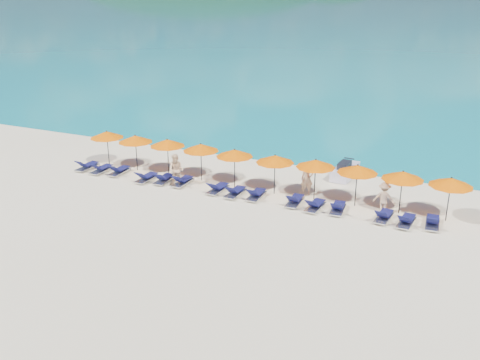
% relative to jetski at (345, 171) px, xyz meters
% --- Properties ---
extents(ground, '(1400.00, 1400.00, 0.00)m').
position_rel_jetski_xyz_m(ground, '(-4.12, -9.09, -0.40)').
color(ground, beige).
extents(headland_main, '(374.00, 242.00, 126.50)m').
position_rel_jetski_xyz_m(headland_main, '(-304.12, 530.91, -38.40)').
color(headland_main, black).
rests_on(headland_main, ground).
extents(headland_small, '(162.00, 126.00, 85.50)m').
position_rel_jetski_xyz_m(headland_small, '(-154.12, 550.91, -35.40)').
color(headland_small, black).
rests_on(headland_small, ground).
extents(jetski, '(1.18, 2.81, 0.98)m').
position_rel_jetski_xyz_m(jetski, '(0.00, 0.00, 0.00)').
color(jetski, silver).
rests_on(jetski, ground).
extents(beachgoer_a, '(0.80, 0.71, 1.83)m').
position_rel_jetski_xyz_m(beachgoer_a, '(-1.20, -3.68, 0.51)').
color(beachgoer_a, '#DFB186').
rests_on(beachgoer_a, ground).
extents(beachgoer_b, '(0.96, 0.62, 1.88)m').
position_rel_jetski_xyz_m(beachgoer_b, '(-8.39, -5.50, 0.53)').
color(beachgoer_b, '#DFB186').
rests_on(beachgoer_b, ground).
extents(beachgoer_c, '(1.08, 0.53, 1.65)m').
position_rel_jetski_xyz_m(beachgoer_c, '(3.09, -4.50, 0.42)').
color(beachgoer_c, '#DFB186').
rests_on(beachgoer_c, ground).
extents(umbrella_0, '(2.10, 2.10, 2.28)m').
position_rel_jetski_xyz_m(umbrella_0, '(-14.28, -4.04, 1.61)').
color(umbrella_0, black).
rests_on(umbrella_0, ground).
extents(umbrella_1, '(2.10, 2.10, 2.28)m').
position_rel_jetski_xyz_m(umbrella_1, '(-12.07, -4.12, 1.61)').
color(umbrella_1, black).
rests_on(umbrella_1, ground).
extents(umbrella_2, '(2.10, 2.10, 2.28)m').
position_rel_jetski_xyz_m(umbrella_2, '(-9.83, -4.04, 1.61)').
color(umbrella_2, black).
rests_on(umbrella_2, ground).
extents(umbrella_3, '(2.10, 2.10, 2.28)m').
position_rel_jetski_xyz_m(umbrella_3, '(-7.54, -4.07, 1.61)').
color(umbrella_3, black).
rests_on(umbrella_3, ground).
extents(umbrella_4, '(2.10, 2.10, 2.28)m').
position_rel_jetski_xyz_m(umbrella_4, '(-5.30, -4.25, 1.61)').
color(umbrella_4, black).
rests_on(umbrella_4, ground).
extents(umbrella_5, '(2.10, 2.10, 2.28)m').
position_rel_jetski_xyz_m(umbrella_5, '(-2.85, -4.32, 1.61)').
color(umbrella_5, black).
rests_on(umbrella_5, ground).
extents(umbrella_6, '(2.10, 2.10, 2.28)m').
position_rel_jetski_xyz_m(umbrella_6, '(-0.62, -4.15, 1.61)').
color(umbrella_6, black).
rests_on(umbrella_6, ground).
extents(umbrella_7, '(2.10, 2.10, 2.28)m').
position_rel_jetski_xyz_m(umbrella_7, '(1.59, -4.14, 1.61)').
color(umbrella_7, black).
rests_on(umbrella_7, ground).
extents(umbrella_8, '(2.10, 2.10, 2.28)m').
position_rel_jetski_xyz_m(umbrella_8, '(3.84, -4.18, 1.61)').
color(umbrella_8, black).
rests_on(umbrella_8, ground).
extents(umbrella_9, '(2.10, 2.10, 2.28)m').
position_rel_jetski_xyz_m(umbrella_9, '(6.08, -4.18, 1.61)').
color(umbrella_9, black).
rests_on(umbrella_9, ground).
extents(lounger_0, '(0.67, 1.72, 0.66)m').
position_rel_jetski_xyz_m(lounger_0, '(-14.97, -5.35, -0.17)').
color(lounger_0, silver).
rests_on(lounger_0, ground).
extents(lounger_1, '(0.66, 1.72, 0.66)m').
position_rel_jetski_xyz_m(lounger_1, '(-13.81, -5.42, -0.17)').
color(lounger_1, silver).
rests_on(lounger_1, ground).
extents(lounger_2, '(0.68, 1.72, 0.66)m').
position_rel_jetski_xyz_m(lounger_2, '(-12.62, -5.24, -0.17)').
color(lounger_2, silver).
rests_on(lounger_2, ground).
extents(lounger_3, '(0.67, 1.72, 0.66)m').
position_rel_jetski_xyz_m(lounger_3, '(-10.41, -5.58, -0.17)').
color(lounger_3, silver).
rests_on(lounger_3, ground).
extents(lounger_4, '(0.72, 1.74, 0.66)m').
position_rel_jetski_xyz_m(lounger_4, '(-9.35, -5.33, -0.17)').
color(lounger_4, silver).
rests_on(lounger_4, ground).
extents(lounger_5, '(0.65, 1.71, 0.66)m').
position_rel_jetski_xyz_m(lounger_5, '(-8.16, -5.23, -0.17)').
color(lounger_5, silver).
rests_on(lounger_5, ground).
extents(lounger_6, '(0.72, 1.73, 0.66)m').
position_rel_jetski_xyz_m(lounger_6, '(-5.80, -5.42, -0.17)').
color(lounger_6, silver).
rests_on(lounger_6, ground).
extents(lounger_7, '(0.68, 1.72, 0.66)m').
position_rel_jetski_xyz_m(lounger_7, '(-4.68, -5.51, -0.17)').
color(lounger_7, silver).
rests_on(lounger_7, ground).
extents(lounger_8, '(0.66, 1.72, 0.66)m').
position_rel_jetski_xyz_m(lounger_8, '(-3.48, -5.38, -0.17)').
color(lounger_8, silver).
rests_on(lounger_8, ground).
extents(lounger_9, '(0.68, 1.72, 0.66)m').
position_rel_jetski_xyz_m(lounger_9, '(-1.30, -5.33, -0.17)').
color(lounger_9, silver).
rests_on(lounger_9, ground).
extents(lounger_10, '(0.75, 1.74, 0.66)m').
position_rel_jetski_xyz_m(lounger_10, '(-0.15, -5.52, -0.17)').
color(lounger_10, silver).
rests_on(lounger_10, ground).
extents(lounger_11, '(0.78, 1.75, 0.66)m').
position_rel_jetski_xyz_m(lounger_11, '(1.00, -5.35, -0.17)').
color(lounger_11, silver).
rests_on(lounger_11, ground).
extents(lounger_12, '(0.77, 1.75, 0.66)m').
position_rel_jetski_xyz_m(lounger_12, '(3.31, -5.41, -0.17)').
color(lounger_12, silver).
rests_on(lounger_12, ground).
extents(lounger_13, '(0.77, 1.75, 0.66)m').
position_rel_jetski_xyz_m(lounger_13, '(4.39, -5.54, -0.17)').
color(lounger_13, silver).
rests_on(lounger_13, ground).
extents(lounger_14, '(0.73, 1.74, 0.66)m').
position_rel_jetski_xyz_m(lounger_14, '(5.55, -5.18, -0.17)').
color(lounger_14, silver).
rests_on(lounger_14, ground).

